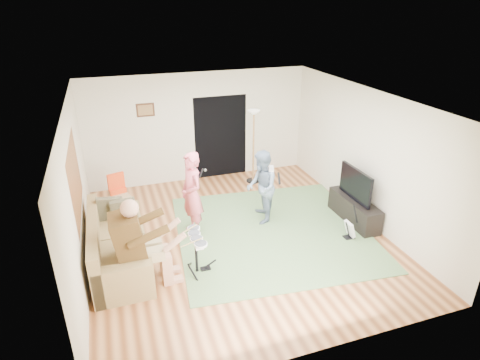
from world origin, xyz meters
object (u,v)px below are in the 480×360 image
at_px(drum_kit, 196,256).
at_px(guitarist, 261,187).
at_px(television, 356,184).
at_px(tv_cabinet, 354,210).
at_px(sofa, 114,250).
at_px(torchiere_lamp, 254,134).
at_px(singer, 192,194).
at_px(guitar_spare, 350,229).
at_px(dining_chair, 121,199).

xyz_separation_m(drum_kit, guitarist, (1.67, 1.28, 0.44)).
height_order(guitarist, television, guitarist).
distance_m(drum_kit, tv_cabinet, 3.56).
bearing_deg(sofa, torchiere_lamp, 35.84).
xyz_separation_m(singer, guitar_spare, (2.82, -1.18, -0.63)).
xyz_separation_m(guitarist, torchiere_lamp, (0.53, 1.90, 0.50)).
relative_size(sofa, dining_chair, 2.55).
bearing_deg(singer, drum_kit, -23.35).
height_order(sofa, television, television).
height_order(sofa, tv_cabinet, sofa).
bearing_deg(sofa, guitar_spare, -7.48).
relative_size(singer, guitar_spare, 2.31).
distance_m(sofa, tv_cabinet, 4.80).
bearing_deg(singer, guitarist, 77.59).
relative_size(torchiere_lamp, tv_cabinet, 1.32).
relative_size(dining_chair, tv_cabinet, 0.62).
distance_m(drum_kit, television, 3.55).
distance_m(drum_kit, singer, 1.39).
xyz_separation_m(drum_kit, torchiere_lamp, (2.20, 3.18, 0.94)).
height_order(guitar_spare, television, television).
relative_size(singer, torchiere_lamp, 0.91).
bearing_deg(guitar_spare, singer, 157.19).
height_order(guitar_spare, tv_cabinet, guitar_spare).
bearing_deg(torchiere_lamp, singer, -135.84).
xyz_separation_m(singer, torchiere_lamp, (1.97, 1.91, 0.42)).
bearing_deg(guitar_spare, drum_kit, -178.51).
bearing_deg(television, guitarist, 160.25).
height_order(singer, torchiere_lamp, torchiere_lamp).
height_order(guitarist, dining_chair, guitarist).
bearing_deg(television, drum_kit, -169.49).
distance_m(guitarist, guitar_spare, 1.91).
bearing_deg(torchiere_lamp, sofa, -144.16).
relative_size(singer, tv_cabinet, 1.20).
height_order(singer, guitar_spare, singer).
relative_size(drum_kit, dining_chair, 0.85).
distance_m(singer, torchiere_lamp, 2.78).
distance_m(guitar_spare, tv_cabinet, 0.72).
bearing_deg(drum_kit, singer, 79.70).
xyz_separation_m(drum_kit, guitar_spare, (3.05, 0.08, -0.12)).
bearing_deg(guitar_spare, television, 54.26).
bearing_deg(guitarist, drum_kit, -37.95).
height_order(drum_kit, television, television).
distance_m(guitarist, dining_chair, 3.06).
relative_size(singer, dining_chair, 1.93).
bearing_deg(television, dining_chair, 156.85).
bearing_deg(dining_chair, torchiere_lamp, -6.44).
relative_size(sofa, drum_kit, 3.01).
bearing_deg(television, guitar_spare, -125.74).
relative_size(tv_cabinet, television, 1.38).
xyz_separation_m(tv_cabinet, television, (-0.05, 0.00, 0.60)).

